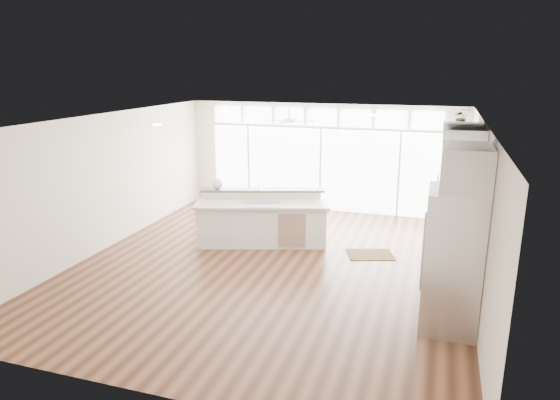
% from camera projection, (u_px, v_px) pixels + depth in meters
% --- Properties ---
extents(floor, '(7.00, 8.00, 0.02)m').
position_uv_depth(floor, '(271.00, 266.00, 9.30)').
color(floor, '#3D1F13').
rests_on(floor, ground).
extents(ceiling, '(7.00, 8.00, 0.02)m').
position_uv_depth(ceiling, '(270.00, 120.00, 8.60)').
color(ceiling, white).
rests_on(ceiling, wall_back).
extents(wall_back, '(7.00, 0.04, 2.70)m').
position_uv_depth(wall_back, '(322.00, 158.00, 12.63)').
color(wall_back, beige).
rests_on(wall_back, floor).
extents(wall_front, '(7.00, 0.04, 2.70)m').
position_uv_depth(wall_front, '(149.00, 285.00, 5.27)').
color(wall_front, beige).
rests_on(wall_front, floor).
extents(wall_left, '(0.04, 8.00, 2.70)m').
position_uv_depth(wall_left, '(105.00, 182.00, 9.98)').
color(wall_left, beige).
rests_on(wall_left, floor).
extents(wall_right, '(0.04, 8.00, 2.70)m').
position_uv_depth(wall_right, '(479.00, 212.00, 7.92)').
color(wall_right, beige).
rests_on(wall_right, floor).
extents(glass_wall, '(5.80, 0.06, 2.08)m').
position_uv_depth(glass_wall, '(321.00, 170.00, 12.65)').
color(glass_wall, white).
rests_on(glass_wall, wall_back).
extents(transom_row, '(5.90, 0.06, 0.40)m').
position_uv_depth(transom_row, '(322.00, 117.00, 12.30)').
color(transom_row, white).
rests_on(transom_row, wall_back).
extents(desk_window, '(0.04, 0.85, 0.85)m').
position_uv_depth(desk_window, '(477.00, 195.00, 8.15)').
color(desk_window, white).
rests_on(desk_window, wall_right).
extents(ceiling_fan, '(1.16, 1.16, 0.32)m').
position_uv_depth(ceiling_fan, '(289.00, 116.00, 11.38)').
color(ceiling_fan, silver).
rests_on(ceiling_fan, ceiling).
extents(recessed_lights, '(3.40, 3.00, 0.02)m').
position_uv_depth(recessed_lights, '(274.00, 120.00, 8.79)').
color(recessed_lights, white).
rests_on(recessed_lights, ceiling).
extents(oven_cabinet, '(0.64, 1.20, 2.50)m').
position_uv_depth(oven_cabinet, '(455.00, 191.00, 9.69)').
color(oven_cabinet, white).
rests_on(oven_cabinet, floor).
extents(desk_nook, '(0.72, 1.30, 0.76)m').
position_uv_depth(desk_nook, '(449.00, 260.00, 8.55)').
color(desk_nook, white).
rests_on(desk_nook, floor).
extents(upper_cabinets, '(0.64, 1.30, 0.64)m').
position_uv_depth(upper_cabinets, '(462.00, 146.00, 8.03)').
color(upper_cabinets, white).
rests_on(upper_cabinets, wall_right).
extents(refrigerator, '(0.76, 0.90, 2.00)m').
position_uv_depth(refrigerator, '(452.00, 260.00, 6.88)').
color(refrigerator, silver).
rests_on(refrigerator, floor).
extents(fridge_cabinet, '(0.64, 0.90, 0.60)m').
position_uv_depth(fridge_cabinet, '(466.00, 168.00, 6.52)').
color(fridge_cabinet, white).
rests_on(fridge_cabinet, wall_right).
extents(framed_photos, '(0.06, 0.22, 0.80)m').
position_uv_depth(framed_photos, '(474.00, 195.00, 8.76)').
color(framed_photos, black).
rests_on(framed_photos, wall_right).
extents(kitchen_island, '(2.90, 1.78, 1.08)m').
position_uv_depth(kitchen_island, '(262.00, 219.00, 10.27)').
color(kitchen_island, white).
rests_on(kitchen_island, floor).
extents(rug, '(1.04, 0.88, 0.01)m').
position_uv_depth(rug, '(370.00, 254.00, 9.81)').
color(rug, '#32220F').
rests_on(rug, floor).
extents(office_chair, '(0.62, 0.60, 0.97)m').
position_uv_depth(office_chair, '(444.00, 247.00, 8.83)').
color(office_chair, black).
rests_on(office_chair, floor).
extents(fishbowl, '(0.28, 0.28, 0.23)m').
position_uv_depth(fishbowl, '(217.00, 184.00, 10.49)').
color(fishbowl, silver).
rests_on(fishbowl, kitchen_island).
extents(monitor, '(0.11, 0.46, 0.38)m').
position_uv_depth(monitor, '(447.00, 228.00, 8.43)').
color(monitor, black).
rests_on(monitor, desk_nook).
extents(keyboard, '(0.18, 0.37, 0.02)m').
position_uv_depth(keyboard, '(436.00, 237.00, 8.53)').
color(keyboard, white).
rests_on(keyboard, desk_nook).
extents(potted_plant, '(0.34, 0.37, 0.26)m').
position_uv_depth(potted_plant, '(461.00, 119.00, 9.33)').
color(potted_plant, '#295524').
rests_on(potted_plant, oven_cabinet).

